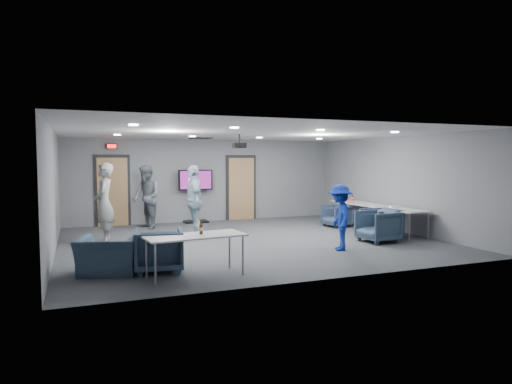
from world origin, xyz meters
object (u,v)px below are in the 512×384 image
object	(u,v)px
person_a	(104,203)
table_right_a	(357,204)
person_c	(194,201)
table_right_b	(398,210)
person_b	(146,197)
chair_front_a	(159,250)
chair_right_c	(378,226)
tv_stand	(196,193)
chair_right_a	(337,216)
projector	(239,145)
person_d	(340,217)
table_front_left	(195,238)
chair_front_b	(108,255)
bottle_right	(352,198)
bottle_front	(201,229)
chair_right_b	(381,223)

from	to	relation	value
person_a	table_right_a	size ratio (longest dim) A/B	1.05
person_c	table_right_b	bearing A→B (deg)	76.36
person_b	chair_front_a	bearing A→B (deg)	-24.38
chair_right_c	tv_stand	size ratio (longest dim) A/B	0.50
chair_right_a	projector	world-z (taller)	projector
chair_right_a	table_right_b	distance (m)	2.12
tv_stand	projector	xyz separation A→B (m)	(0.32, -3.36, 1.43)
table_right_b	tv_stand	xyz separation A→B (m)	(-4.44, 4.47, 0.29)
person_c	person_d	xyz separation A→B (m)	(2.64, -2.88, -0.21)
person_d	table_front_left	distance (m)	3.77
chair_front_b	bottle_right	bearing A→B (deg)	-136.62
projector	bottle_front	bearing A→B (deg)	-114.07
person_a	table_right_b	distance (m)	7.60
person_b	person_c	size ratio (longest dim) A/B	0.99
chair_right_a	table_right_a	size ratio (longest dim) A/B	0.39
person_a	projector	world-z (taller)	projector
table_front_left	chair_right_b	bearing A→B (deg)	14.48
chair_right_b	table_right_b	xyz separation A→B (m)	(0.65, 0.17, 0.30)
chair_front_b	table_right_b	world-z (taller)	table_right_b
chair_right_a	table_front_left	world-z (taller)	table_front_left
chair_front_a	table_front_left	world-z (taller)	chair_front_a
person_a	chair_right_c	size ratio (longest dim) A/B	2.27
table_right_a	bottle_front	size ratio (longest dim) A/B	7.54
table_right_b	bottle_right	world-z (taller)	bottle_right
person_a	chair_right_a	world-z (taller)	person_a
chair_right_a	chair_right_b	world-z (taller)	chair_right_b
table_right_b	bottle_right	distance (m)	2.43
person_d	table_right_a	xyz separation A→B (m)	(2.53, 3.07, -0.06)
table_right_b	bottle_right	xyz separation A→B (m)	(0.17, 2.43, 0.14)
bottle_front	person_b	bearing A→B (deg)	91.04
chair_front_a	projector	xyz separation A→B (m)	(2.54, 2.79, 2.01)
table_right_a	tv_stand	bearing A→B (deg)	59.98
chair_front_b	table_front_left	world-z (taller)	table_front_left
person_a	table_right_b	xyz separation A→B (m)	(7.41, -1.64, -0.30)
person_d	chair_right_b	distance (m)	2.16
chair_front_a	bottle_front	size ratio (longest dim) A/B	3.49
bottle_right	projector	xyz separation A→B (m)	(-4.29, -1.32, 1.58)
chair_right_c	table_right_b	size ratio (longest dim) A/B	0.48
tv_stand	projector	world-z (taller)	projector
person_d	chair_front_b	bearing A→B (deg)	-64.09
chair_front_a	chair_front_b	size ratio (longest dim) A/B	0.84
table_front_left	bottle_front	size ratio (longest dim) A/B	7.26
person_b	chair_right_b	distance (m)	6.73
table_front_left	person_d	bearing A→B (deg)	10.56
chair_right_b	chair_right_c	size ratio (longest dim) A/B	0.98
table_right_a	chair_right_a	bearing A→B (deg)	82.74
table_right_a	projector	bearing A→B (deg)	100.92
person_d	bottle_front	world-z (taller)	person_d
chair_right_a	tv_stand	bearing A→B (deg)	-130.67
person_a	person_d	world-z (taller)	person_a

